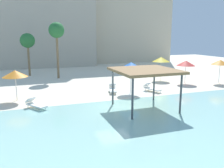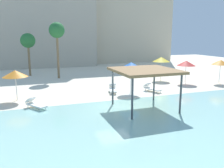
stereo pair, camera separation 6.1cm
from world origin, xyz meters
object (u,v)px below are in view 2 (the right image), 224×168
object	(u,v)px
lounge_chair_2	(35,104)
lounge_chair_0	(113,89)
beach_umbrella_yellow_2	(161,59)
palm_tree_0	(57,32)
beach_umbrella_red_3	(186,63)
beach_umbrella_blue_0	(131,65)
beach_umbrella_orange_5	(15,74)
palm_tree_1	(28,41)
lounge_chair_3	(152,88)
beach_umbrella_orange_4	(221,62)
shade_pavilion	(145,72)

from	to	relation	value
lounge_chair_2	lounge_chair_0	bearing A→B (deg)	78.44
beach_umbrella_yellow_2	palm_tree_0	world-z (taller)	palm_tree_0
beach_umbrella_red_3	lounge_chair_0	distance (m)	9.52
beach_umbrella_blue_0	palm_tree_0	world-z (taller)	palm_tree_0
lounge_chair_0	palm_tree_0	size ratio (longest dim) A/B	0.29
beach_umbrella_orange_5	palm_tree_1	xyz separation A→B (m)	(1.21, 12.54, 2.30)
beach_umbrella_orange_5	beach_umbrella_red_3	bearing A→B (deg)	4.44
beach_umbrella_blue_0	palm_tree_1	bearing A→B (deg)	123.65
beach_umbrella_blue_0	lounge_chair_3	distance (m)	3.03
beach_umbrella_orange_4	palm_tree_1	xyz separation A→B (m)	(-20.07, 12.40, 2.18)
shade_pavilion	lounge_chair_3	distance (m)	6.23
lounge_chair_3	palm_tree_0	bearing A→B (deg)	-163.71
beach_umbrella_yellow_2	palm_tree_0	xyz separation A→B (m)	(-11.48, 5.23, 3.25)
beach_umbrella_yellow_2	palm_tree_0	bearing A→B (deg)	155.52
shade_pavilion	beach_umbrella_orange_4	world-z (taller)	shade_pavilion
shade_pavilion	beach_umbrella_yellow_2	distance (m)	12.19
beach_umbrella_red_3	lounge_chair_0	size ratio (longest dim) A/B	1.27
beach_umbrella_blue_0	palm_tree_0	bearing A→B (deg)	118.54
beach_umbrella_blue_0	palm_tree_0	size ratio (longest dim) A/B	0.41
lounge_chair_2	palm_tree_1	world-z (taller)	palm_tree_1
beach_umbrella_blue_0	lounge_chair_3	world-z (taller)	beach_umbrella_blue_0
beach_umbrella_orange_5	lounge_chair_2	bearing A→B (deg)	-65.31
palm_tree_1	lounge_chair_2	bearing A→B (deg)	-89.57
shade_pavilion	beach_umbrella_yellow_2	xyz separation A→B (m)	(7.28, 9.78, -0.26)
beach_umbrella_red_3	beach_umbrella_orange_5	distance (m)	17.66
beach_umbrella_blue_0	beach_umbrella_orange_4	xyz separation A→B (m)	(11.29, 0.79, -0.23)
beach_umbrella_red_3	lounge_chair_2	distance (m)	16.94
shade_pavilion	lounge_chair_2	world-z (taller)	shade_pavilion
lounge_chair_0	palm_tree_1	world-z (taller)	palm_tree_1
beach_umbrella_blue_0	lounge_chair_0	size ratio (longest dim) A/B	1.43
beach_umbrella_red_3	beach_umbrella_orange_5	size ratio (longest dim) A/B	1.01
lounge_chair_0	palm_tree_0	bearing A→B (deg)	-141.32
palm_tree_1	beach_umbrella_orange_4	bearing A→B (deg)	-31.71
beach_umbrella_yellow_2	lounge_chair_3	size ratio (longest dim) A/B	1.39
beach_umbrella_yellow_2	shade_pavilion	bearing A→B (deg)	-126.65
lounge_chair_2	palm_tree_0	world-z (taller)	palm_tree_0
lounge_chair_0	lounge_chair_2	size ratio (longest dim) A/B	1.04
beach_umbrella_orange_4	palm_tree_1	size ratio (longest dim) A/B	0.47
beach_umbrella_blue_0	lounge_chair_0	world-z (taller)	beach_umbrella_blue_0
beach_umbrella_blue_0	beach_umbrella_orange_5	distance (m)	10.02
beach_umbrella_orange_5	beach_umbrella_blue_0	bearing A→B (deg)	-3.70
palm_tree_1	lounge_chair_0	bearing A→B (deg)	-60.32
palm_tree_1	palm_tree_0	bearing A→B (deg)	-43.87
shade_pavilion	beach_umbrella_orange_5	size ratio (longest dim) A/B	1.71
beach_umbrella_red_3	palm_tree_1	distance (m)	19.97
palm_tree_0	beach_umbrella_blue_0	bearing A→B (deg)	-61.46
lounge_chair_2	palm_tree_1	distance (m)	16.00
lounge_chair_2	shade_pavilion	bearing A→B (deg)	35.99
beach_umbrella_yellow_2	beach_umbrella_blue_0	bearing A→B (deg)	-142.11
beach_umbrella_yellow_2	lounge_chair_3	world-z (taller)	beach_umbrella_yellow_2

